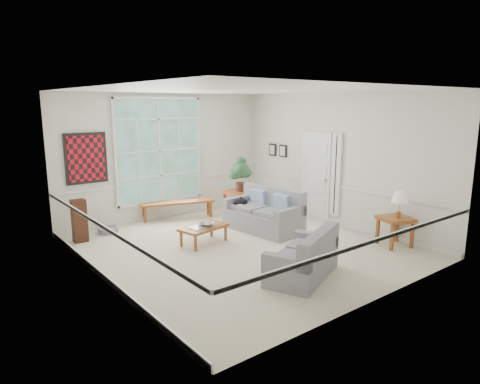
% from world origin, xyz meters
% --- Properties ---
extents(floor, '(5.50, 6.00, 0.01)m').
position_xyz_m(floor, '(0.00, 0.00, -0.01)').
color(floor, beige).
rests_on(floor, ground).
extents(ceiling, '(5.50, 6.00, 0.02)m').
position_xyz_m(ceiling, '(0.00, 0.00, 3.00)').
color(ceiling, white).
rests_on(ceiling, ground).
extents(wall_back, '(5.50, 0.02, 3.00)m').
position_xyz_m(wall_back, '(0.00, 3.00, 1.50)').
color(wall_back, silver).
rests_on(wall_back, ground).
extents(wall_front, '(5.50, 0.02, 3.00)m').
position_xyz_m(wall_front, '(0.00, -3.00, 1.50)').
color(wall_front, silver).
rests_on(wall_front, ground).
extents(wall_left, '(0.02, 6.00, 3.00)m').
position_xyz_m(wall_left, '(-2.75, 0.00, 1.50)').
color(wall_left, silver).
rests_on(wall_left, ground).
extents(wall_right, '(0.02, 6.00, 3.00)m').
position_xyz_m(wall_right, '(2.75, 0.00, 1.50)').
color(wall_right, silver).
rests_on(wall_right, ground).
extents(window_back, '(2.30, 0.08, 2.40)m').
position_xyz_m(window_back, '(-0.20, 2.96, 1.65)').
color(window_back, white).
rests_on(window_back, wall_back).
extents(entry_door, '(0.08, 0.90, 2.10)m').
position_xyz_m(entry_door, '(2.71, 0.60, 1.05)').
color(entry_door, white).
rests_on(entry_door, floor).
extents(door_sidelight, '(0.08, 0.26, 1.90)m').
position_xyz_m(door_sidelight, '(2.71, -0.03, 1.15)').
color(door_sidelight, white).
rests_on(door_sidelight, wall_right).
extents(wall_art, '(0.90, 0.06, 1.10)m').
position_xyz_m(wall_art, '(-1.95, 2.95, 1.60)').
color(wall_art, maroon).
rests_on(wall_art, wall_back).
extents(wall_frame_near, '(0.04, 0.26, 0.32)m').
position_xyz_m(wall_frame_near, '(2.71, 1.75, 1.55)').
color(wall_frame_near, black).
rests_on(wall_frame_near, wall_right).
extents(wall_frame_far, '(0.04, 0.26, 0.32)m').
position_xyz_m(wall_frame_far, '(2.71, 2.15, 1.55)').
color(wall_frame_far, black).
rests_on(wall_frame_far, wall_right).
extents(loveseat_right, '(1.06, 1.80, 0.93)m').
position_xyz_m(loveseat_right, '(1.04, 0.58, 0.46)').
color(loveseat_right, gray).
rests_on(loveseat_right, floor).
extents(loveseat_front, '(1.64, 1.27, 0.79)m').
position_xyz_m(loveseat_front, '(-0.15, -1.75, 0.40)').
color(loveseat_front, gray).
rests_on(loveseat_front, floor).
extents(coffee_table, '(1.05, 0.71, 0.36)m').
position_xyz_m(coffee_table, '(-0.49, 0.62, 0.18)').
color(coffee_table, brown).
rests_on(coffee_table, floor).
extents(pewter_bowl, '(0.48, 0.48, 0.09)m').
position_xyz_m(pewter_bowl, '(-0.44, 0.59, 0.40)').
color(pewter_bowl, '#95959A').
rests_on(pewter_bowl, coffee_table).
extents(window_bench, '(1.81, 0.89, 0.42)m').
position_xyz_m(window_bench, '(0.06, 2.62, 0.21)').
color(window_bench, brown).
rests_on(window_bench, floor).
extents(end_table, '(0.70, 0.70, 0.62)m').
position_xyz_m(end_table, '(1.46, 2.02, 0.31)').
color(end_table, brown).
rests_on(end_table, floor).
extents(houseplant, '(0.59, 0.59, 0.85)m').
position_xyz_m(houseplant, '(1.48, 1.94, 1.04)').
color(houseplant, '#275130').
rests_on(houseplant, end_table).
extents(side_table, '(0.73, 0.73, 0.58)m').
position_xyz_m(side_table, '(2.40, -1.80, 0.29)').
color(side_table, brown).
rests_on(side_table, floor).
extents(table_lamp, '(0.41, 0.41, 0.53)m').
position_xyz_m(table_lamp, '(2.39, -1.86, 0.85)').
color(table_lamp, white).
rests_on(table_lamp, side_table).
extents(pet_bed, '(0.50, 0.50, 0.13)m').
position_xyz_m(pet_bed, '(-1.73, 2.51, 0.07)').
color(pet_bed, slate).
rests_on(pet_bed, floor).
extents(floor_speaker, '(0.28, 0.22, 0.87)m').
position_xyz_m(floor_speaker, '(-2.40, 2.27, 0.44)').
color(floor_speaker, '#361A10').
rests_on(floor_speaker, floor).
extents(cat, '(0.43, 0.35, 0.18)m').
position_xyz_m(cat, '(0.88, 1.17, 0.56)').
color(cat, black).
rests_on(cat, loveseat_right).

